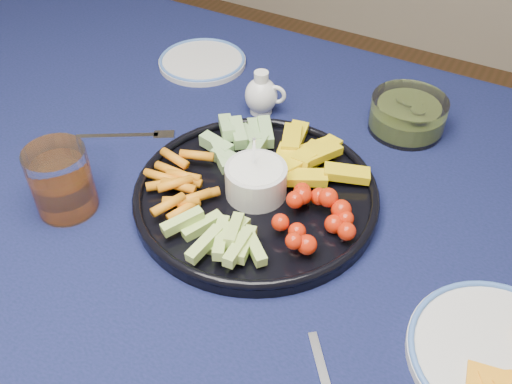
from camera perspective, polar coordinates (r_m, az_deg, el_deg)
The scene contains 8 objects.
dining_table at distance 0.93m, azimuth -6.67°, elevation -3.57°, with size 1.67×1.07×0.75m.
crudite_platter at distance 0.83m, azimuth -0.08°, elevation 0.25°, with size 0.36×0.36×0.12m.
creamer_pitcher at distance 1.01m, azimuth 0.57°, elevation 9.67°, with size 0.07×0.06×0.08m.
pickle_bowl at distance 1.00m, azimuth 14.89°, elevation 7.37°, with size 0.13×0.13×0.06m.
cheese_plate at distance 0.72m, azimuth 23.35°, elevation -14.75°, with size 0.21×0.21×0.02m.
juice_tumbler at distance 0.85m, azimuth -18.79°, elevation 0.77°, with size 0.09×0.09×0.10m.
fork_left at distance 0.99m, azimuth -12.12°, elevation 5.50°, with size 0.15×0.10×0.00m.
side_plate_extra at distance 1.17m, azimuth -5.39°, elevation 12.91°, with size 0.17×0.17×0.01m.
Camera 1 is at (0.41, -0.51, 1.33)m, focal length 40.00 mm.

